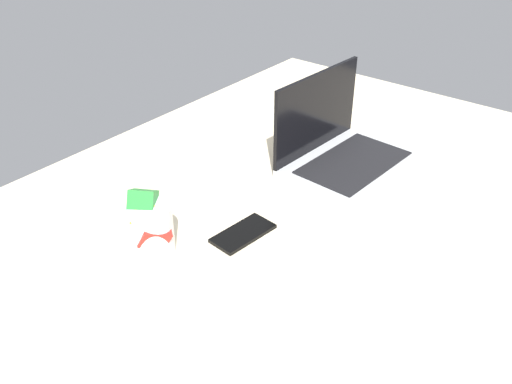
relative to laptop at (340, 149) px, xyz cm
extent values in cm
cube|color=beige|center=(-28.26, -11.50, -13.41)|extent=(180.00, 140.00, 18.00)
cube|color=#B7BABC|center=(-0.18, -3.04, -3.41)|extent=(34.33, 24.95, 2.00)
cube|color=black|center=(-0.27, -4.53, -2.21)|extent=(29.97, 18.72, 0.40)
cube|color=black|center=(0.48, 7.94, 8.09)|extent=(33.00, 2.99, 21.00)
cylinder|color=silver|center=(-55.27, 10.49, 1.09)|extent=(9.00, 9.00, 11.00)
cube|color=orange|center=(-55.20, 10.50, -0.90)|extent=(4.94, 5.44, 5.06)
cube|color=red|center=(-55.74, 9.42, 1.71)|extent=(8.57, 9.00, 7.82)
cube|color=yellow|center=(-56.20, 10.30, 4.32)|extent=(7.55, 7.28, 6.57)
cube|color=#268C33|center=(-54.61, 12.71, 6.94)|extent=(8.07, 7.68, 6.11)
cube|color=black|center=(-39.43, -0.26, -4.01)|extent=(14.63, 8.21, 0.80)
camera|label=1|loc=(-113.26, -62.46, 67.07)|focal=39.22mm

